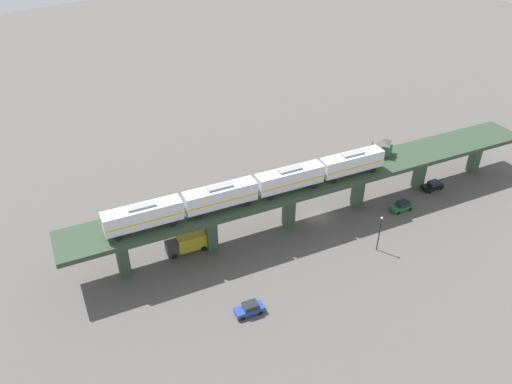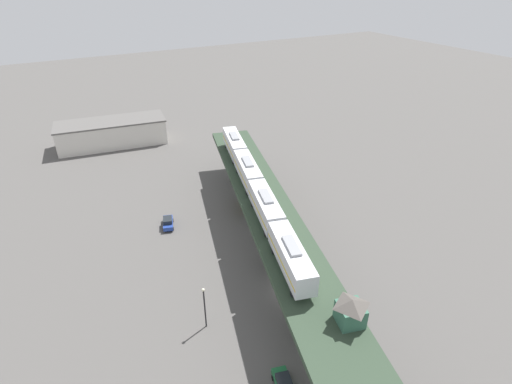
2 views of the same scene
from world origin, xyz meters
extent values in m
plane|color=#514F4C|center=(0.00, 0.00, 0.00)|extent=(400.00, 400.00, 0.00)
cube|color=#2C3D2C|center=(0.00, 0.00, 8.18)|extent=(31.88, 91.05, 0.80)
cube|color=#384C38|center=(-9.95, -37.19, 3.89)|extent=(2.20, 2.20, 7.78)
cube|color=#384C38|center=(-6.07, -22.70, 3.89)|extent=(2.20, 2.20, 7.78)
cube|color=#384C38|center=(-2.20, -8.21, 3.89)|extent=(2.20, 2.20, 7.78)
cube|color=#384C38|center=(1.68, 6.28, 3.89)|extent=(2.20, 2.20, 7.78)
cube|color=#384C38|center=(5.55, 20.77, 3.89)|extent=(2.20, 2.20, 7.78)
cube|color=#384C38|center=(9.43, 35.26, 3.89)|extent=(2.20, 2.20, 7.78)
cube|color=silver|center=(-2.69, -4.65, 11.12)|extent=(5.81, 12.32, 3.10)
cube|color=gold|center=(-2.69, -4.65, 10.82)|extent=(5.78, 12.09, 0.24)
cube|color=gray|center=(-2.69, -4.65, 12.85)|extent=(2.44, 4.42, 0.36)
cylinder|color=black|center=(-4.93, -8.40, 9.00)|extent=(0.43, 0.87, 0.84)
cylinder|color=black|center=(-2.63, -9.01, 9.00)|extent=(0.43, 0.87, 0.84)
cylinder|color=black|center=(-2.76, -0.28, 9.00)|extent=(0.43, 0.87, 0.84)
cylinder|color=black|center=(-0.46, -0.90, 9.00)|extent=(0.43, 0.87, 0.84)
cube|color=silver|center=(0.56, 7.53, 11.12)|extent=(5.81, 12.32, 3.10)
cube|color=gold|center=(0.56, 7.53, 10.82)|extent=(5.78, 12.09, 0.24)
cube|color=gray|center=(0.56, 7.53, 12.85)|extent=(2.44, 4.42, 0.36)
cylinder|color=black|center=(-1.67, 3.78, 9.00)|extent=(0.43, 0.87, 0.84)
cylinder|color=black|center=(0.63, 3.16, 9.00)|extent=(0.43, 0.87, 0.84)
cylinder|color=black|center=(0.50, 11.89, 9.00)|extent=(0.43, 0.87, 0.84)
cylinder|color=black|center=(2.80, 11.28, 9.00)|extent=(0.43, 0.87, 0.84)
cube|color=silver|center=(3.82, 19.70, 11.12)|extent=(5.81, 12.32, 3.10)
cube|color=gold|center=(3.82, 19.70, 10.82)|extent=(5.78, 12.09, 0.24)
cube|color=gray|center=(3.82, 19.70, 12.85)|extent=(2.44, 4.42, 0.36)
cylinder|color=black|center=(1.58, 15.95, 9.00)|extent=(0.43, 0.87, 0.84)
cylinder|color=black|center=(3.88, 15.33, 9.00)|extent=(0.43, 0.87, 0.84)
cylinder|color=black|center=(3.75, 24.06, 9.00)|extent=(0.43, 0.87, 0.84)
cylinder|color=black|center=(6.05, 23.45, 9.00)|extent=(0.43, 0.87, 0.84)
cube|color=silver|center=(7.07, 31.87, 11.12)|extent=(5.81, 12.32, 3.10)
cube|color=gold|center=(7.07, 31.87, 10.82)|extent=(5.78, 12.09, 0.24)
cube|color=gray|center=(7.07, 31.87, 12.85)|extent=(2.44, 4.42, 0.36)
cylinder|color=black|center=(4.84, 28.12, 9.00)|extent=(0.43, 0.87, 0.84)
cylinder|color=black|center=(7.14, 27.50, 9.00)|extent=(0.43, 0.87, 0.84)
cylinder|color=black|center=(7.01, 36.23, 9.00)|extent=(0.43, 0.87, 0.84)
cylinder|color=black|center=(9.31, 35.62, 9.00)|extent=(0.43, 0.87, 0.84)
cube|color=#33604C|center=(-1.50, -14.91, 9.83)|extent=(3.43, 3.43, 2.50)
pyramid|color=#4C4742|center=(-1.50, -14.91, 11.53)|extent=(3.94, 3.94, 0.90)
cube|color=black|center=(-8.66, -24.36, 0.73)|extent=(2.88, 4.72, 0.80)
cube|color=#1E2328|center=(-8.70, -24.50, 1.51)|extent=(2.16, 2.55, 0.76)
cylinder|color=black|center=(-9.85, -25.52, 0.33)|extent=(0.40, 0.70, 0.66)
cylinder|color=black|center=(-8.20, -25.96, 0.33)|extent=(0.40, 0.70, 0.66)
cylinder|color=black|center=(-9.11, -22.75, 0.33)|extent=(0.40, 0.70, 0.66)
cylinder|color=black|center=(-7.46, -23.20, 0.33)|extent=(0.40, 0.70, 0.66)
cube|color=#1E6638|center=(-8.95, -13.50, 0.73)|extent=(2.85, 4.71, 0.80)
cube|color=#1E2328|center=(-8.99, -13.64, 1.51)|extent=(2.14, 2.54, 0.76)
cylinder|color=black|center=(-10.14, -14.67, 0.33)|extent=(0.40, 0.70, 0.66)
cylinder|color=black|center=(-8.48, -15.10, 0.33)|extent=(0.40, 0.70, 0.66)
cylinder|color=black|center=(-9.42, -11.90, 0.33)|extent=(0.40, 0.70, 0.66)
cylinder|color=black|center=(-7.76, -12.33, 0.33)|extent=(0.40, 0.70, 0.66)
cube|color=#233D93|center=(-10.35, 25.55, 0.73)|extent=(3.03, 4.74, 0.80)
cube|color=#1E2328|center=(-10.40, 25.40, 1.51)|extent=(2.22, 2.59, 0.76)
cylinder|color=black|center=(-11.59, 24.44, 0.33)|extent=(0.43, 0.70, 0.66)
cylinder|color=black|center=(-9.96, 23.93, 0.33)|extent=(0.43, 0.70, 0.66)
cylinder|color=black|center=(-10.74, 27.17, 0.33)|extent=(0.43, 0.70, 0.66)
cylinder|color=black|center=(-9.11, 26.66, 0.33)|extent=(0.43, 0.70, 0.66)
cube|color=#333338|center=(8.22, 27.02, 1.65)|extent=(2.67, 2.53, 2.30)
cube|color=gold|center=(7.22, 23.56, 1.85)|extent=(3.65, 5.63, 2.70)
cylinder|color=black|center=(9.17, 26.74, 0.50)|extent=(0.61, 1.06, 1.00)
cylinder|color=black|center=(7.26, 27.29, 0.50)|extent=(0.61, 1.06, 1.00)
cylinder|color=black|center=(7.78, 21.77, 0.50)|extent=(0.61, 1.06, 1.00)
cylinder|color=black|center=(5.79, 22.35, 0.50)|extent=(0.61, 1.06, 1.00)
cylinder|color=black|center=(-13.31, -0.43, 3.25)|extent=(0.20, 0.20, 6.50)
sphere|color=beige|center=(-13.31, -0.43, 6.72)|extent=(0.44, 0.44, 0.44)
camera|label=1|loc=(-50.39, 58.35, 55.15)|focal=35.00mm
camera|label=2|loc=(-25.82, -37.60, 43.52)|focal=28.00mm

